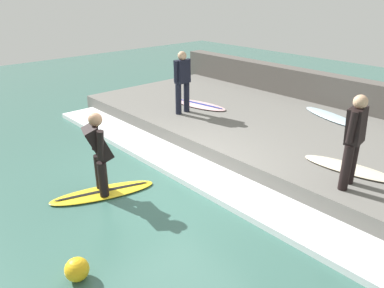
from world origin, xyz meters
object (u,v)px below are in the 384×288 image
at_px(surfer_waiting_far, 354,137).
at_px(surfer_riding, 98,149).
at_px(surfboard_spare, 332,117).
at_px(surfer_waiting_near, 182,79).
at_px(surfboard_riding, 103,192).
at_px(surfboard_waiting_far, 349,168).
at_px(surfboard_waiting_near, 200,105).
at_px(marker_buoy, 77,269).

bearing_deg(surfer_waiting_far, surfer_riding, 132.27).
relative_size(surfer_riding, surfboard_spare, 0.78).
relative_size(surfer_waiting_near, surfer_waiting_far, 1.01).
bearing_deg(surfer_riding, surfboard_riding, 0.00).
bearing_deg(surfboard_spare, surfboard_waiting_far, -145.44).
xyz_separation_m(surfer_riding, surfer_waiting_far, (2.80, -3.08, 0.40)).
distance_m(surfboard_riding, surfer_riding, 0.85).
height_order(surfer_waiting_near, surfboard_waiting_near, surfer_waiting_near).
height_order(surfer_waiting_far, surfboard_spare, surfer_waiting_far).
xyz_separation_m(surfer_waiting_near, surfboard_waiting_far, (0.09, -4.47, -0.85)).
xyz_separation_m(surfboard_waiting_near, marker_buoy, (-5.35, -3.44, -0.28)).
bearing_deg(surfboard_spare, surfer_waiting_near, 131.32).
bearing_deg(surfboard_riding, surfboard_waiting_far, -39.80).
bearing_deg(surfer_waiting_near, surfboard_waiting_far, -88.81).
bearing_deg(surfer_waiting_far, surfer_waiting_near, 83.82).
bearing_deg(surfer_waiting_near, surfboard_spare, -48.68).
distance_m(surfer_riding, surfboard_waiting_near, 4.44).
bearing_deg(surfer_riding, surfboard_waiting_far, -39.80).
xyz_separation_m(surfboard_spare, marker_buoy, (-7.10, -0.48, -0.28)).
distance_m(surfboard_waiting_near, surfboard_spare, 3.44).
distance_m(surfboard_riding, surfboard_spare, 5.93).
distance_m(surfer_riding, surfboard_spare, 5.93).
height_order(surfer_riding, marker_buoy, surfer_riding).
height_order(surfboard_waiting_far, marker_buoy, surfboard_waiting_far).
relative_size(surfer_waiting_near, surfboard_spare, 0.84).
bearing_deg(surfboard_waiting_near, surfboard_riding, -156.25).
height_order(surfer_waiting_near, surfer_waiting_far, surfer_waiting_near).
height_order(surfboard_waiting_near, surfer_waiting_far, surfer_waiting_far).
relative_size(surfboard_riding, marker_buoy, 6.17).
height_order(surfboard_waiting_near, marker_buoy, surfboard_waiting_near).
bearing_deg(surfboard_riding, surfer_waiting_far, -47.73).
bearing_deg(surfboard_riding, surfboard_spare, -11.57).
bearing_deg(surfer_riding, surfer_waiting_near, 26.38).
bearing_deg(surfer_riding, surfboard_spare, -11.57).
relative_size(surfer_waiting_near, marker_buoy, 5.06).
relative_size(surfboard_riding, surfer_waiting_far, 1.24).
relative_size(surfboard_riding, surfer_riding, 1.30).
xyz_separation_m(surfer_riding, surfer_waiting_near, (3.31, 1.64, 0.41)).
bearing_deg(marker_buoy, surfer_waiting_far, -19.00).
height_order(surfboard_riding, surfer_riding, surfer_riding).
distance_m(surfboard_waiting_far, marker_buoy, 4.86).
bearing_deg(marker_buoy, surfboard_riding, 51.80).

